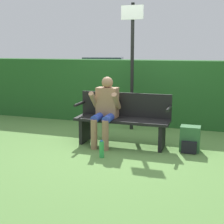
# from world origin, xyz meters

# --- Properties ---
(ground_plane) EXTENTS (40.00, 40.00, 0.00)m
(ground_plane) POSITION_xyz_m (0.00, 0.00, 0.00)
(ground_plane) COLOR #5B8942
(hedge_back) EXTENTS (12.00, 0.54, 1.42)m
(hedge_back) POSITION_xyz_m (0.00, 1.75, 0.71)
(hedge_back) COLOR #235623
(hedge_back) RESTS_ON ground
(park_bench) EXTENTS (1.64, 0.46, 0.90)m
(park_bench) POSITION_xyz_m (0.00, 0.06, 0.47)
(park_bench) COLOR black
(park_bench) RESTS_ON ground
(person_seated) EXTENTS (0.50, 0.57, 1.19)m
(person_seated) POSITION_xyz_m (-0.28, -0.06, 0.67)
(person_seated) COLOR #997051
(person_seated) RESTS_ON ground
(backpack) EXTENTS (0.32, 0.31, 0.42)m
(backpack) POSITION_xyz_m (1.16, 0.03, 0.20)
(backpack) COLOR #336638
(backpack) RESTS_ON ground
(water_bottle) EXTENTS (0.07, 0.07, 0.28)m
(water_bottle) POSITION_xyz_m (-0.12, -0.71, 0.13)
(water_bottle) COLOR green
(water_bottle) RESTS_ON ground
(signpost) EXTENTS (0.45, 0.09, 2.55)m
(signpost) POSITION_xyz_m (-0.12, 1.12, 1.48)
(signpost) COLOR black
(signpost) RESTS_ON ground
(parked_car) EXTENTS (4.23, 2.42, 1.25)m
(parked_car) POSITION_xyz_m (-3.87, 9.93, 0.60)
(parked_car) COLOR #2D4784
(parked_car) RESTS_ON ground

